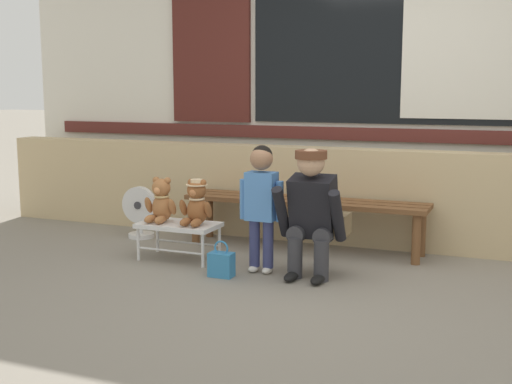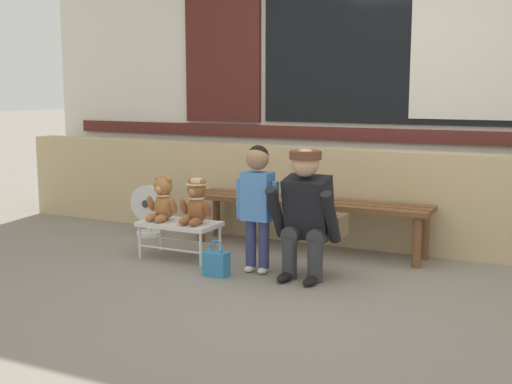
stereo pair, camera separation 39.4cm
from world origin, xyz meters
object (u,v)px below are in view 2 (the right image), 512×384
object	(u,v)px
wooden_bench_long	(307,207)
teddy_bear_plain	(163,200)
teddy_bear_with_hat	(196,202)
adult_crouching	(308,213)
handbag_on_ground	(216,263)
small_display_bench	(179,226)
floor_fan	(148,211)
child_standing	(257,195)

from	to	relation	value
wooden_bench_long	teddy_bear_plain	distance (m)	1.22
wooden_bench_long	teddy_bear_with_hat	xyz separation A→B (m)	(-0.67, -0.70, 0.10)
teddy_bear_plain	adult_crouching	xyz separation A→B (m)	(1.31, -0.07, 0.02)
wooden_bench_long	teddy_bear_with_hat	distance (m)	0.97
handbag_on_ground	wooden_bench_long	bearing A→B (deg)	73.93
wooden_bench_long	small_display_bench	bearing A→B (deg)	-139.57
teddy_bear_plain	adult_crouching	size ratio (longest dim) A/B	0.38
wooden_bench_long	teddy_bear_with_hat	bearing A→B (deg)	-133.52
handbag_on_ground	floor_fan	distance (m)	1.53
wooden_bench_long	child_standing	world-z (taller)	child_standing
child_standing	floor_fan	world-z (taller)	child_standing
teddy_bear_with_hat	floor_fan	distance (m)	1.06
teddy_bear_plain	child_standing	distance (m)	0.93
small_display_bench	handbag_on_ground	distance (m)	0.65
teddy_bear_plain	teddy_bear_with_hat	distance (m)	0.32
wooden_bench_long	teddy_bear_with_hat	size ratio (longest dim) A/B	5.78
teddy_bear_plain	floor_fan	xyz separation A→B (m)	(-0.55, 0.55, -0.23)
teddy_bear_with_hat	handbag_on_ground	distance (m)	0.62
wooden_bench_long	adult_crouching	distance (m)	0.84
small_display_bench	floor_fan	distance (m)	0.91
adult_crouching	handbag_on_ground	xyz separation A→B (m)	(-0.62, -0.26, -0.38)
teddy_bear_with_hat	child_standing	xyz separation A→B (m)	(0.60, -0.10, 0.12)
teddy_bear_with_hat	adult_crouching	distance (m)	0.99
small_display_bench	child_standing	distance (m)	0.83
small_display_bench	teddy_bear_with_hat	distance (m)	0.26
wooden_bench_long	small_display_bench	distance (m)	1.09
teddy_bear_plain	handbag_on_ground	distance (m)	0.85
wooden_bench_long	handbag_on_ground	world-z (taller)	wooden_bench_long
floor_fan	child_standing	bearing A→B (deg)	-23.96
floor_fan	handbag_on_ground	bearing A→B (deg)	-35.30
teddy_bear_plain	adult_crouching	world-z (taller)	adult_crouching
teddy_bear_with_hat	teddy_bear_plain	bearing A→B (deg)	-179.87
teddy_bear_plain	handbag_on_ground	world-z (taller)	teddy_bear_plain
teddy_bear_plain	floor_fan	distance (m)	0.82
small_display_bench	teddy_bear_plain	size ratio (longest dim) A/B	1.76
small_display_bench	child_standing	size ratio (longest dim) A/B	0.67
teddy_bear_plain	floor_fan	bearing A→B (deg)	134.94
child_standing	floor_fan	xyz separation A→B (m)	(-1.47, 0.65, -0.35)
teddy_bear_with_hat	floor_fan	bearing A→B (deg)	147.62
child_standing	teddy_bear_with_hat	bearing A→B (deg)	170.56
teddy_bear_with_hat	child_standing	world-z (taller)	child_standing
small_display_bench	floor_fan	world-z (taller)	floor_fan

